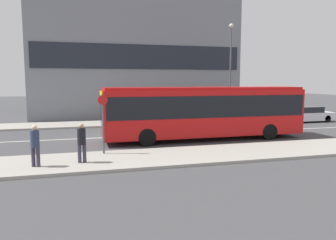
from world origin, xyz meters
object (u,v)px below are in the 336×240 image
(parked_car_0, at_px, (248,116))
(parked_car_1, at_px, (307,115))
(bus_stop_sign, at_px, (103,119))
(street_lamp, at_px, (230,63))
(pedestrian_near_stop, at_px, (35,143))
(city_bus, at_px, (204,109))
(pedestrian_down_pavement, at_px, (82,140))

(parked_car_0, distance_m, parked_car_1, 5.66)
(bus_stop_sign, relative_size, street_lamp, 0.34)
(parked_car_0, xyz_separation_m, parked_car_1, (5.66, 0.02, -0.02))
(parked_car_1, distance_m, pedestrian_near_stop, 23.00)
(pedestrian_near_stop, distance_m, bus_stop_sign, 3.30)
(bus_stop_sign, xyz_separation_m, street_lamp, (11.31, 10.21, 3.22))
(city_bus, bearing_deg, pedestrian_down_pavement, -142.90)
(parked_car_0, xyz_separation_m, pedestrian_down_pavement, (-13.14, -10.04, 0.42))
(city_bus, height_order, bus_stop_sign, city_bus)
(pedestrian_down_pavement, bearing_deg, street_lamp, 36.39)
(pedestrian_near_stop, bearing_deg, parked_car_1, -132.81)
(city_bus, relative_size, parked_car_0, 2.65)
(parked_car_0, relative_size, street_lamp, 0.56)
(street_lamp, bearing_deg, pedestrian_down_pavement, -136.47)
(pedestrian_down_pavement, distance_m, street_lamp, 17.41)
(city_bus, bearing_deg, parked_car_0, 48.31)
(pedestrian_near_stop, bearing_deg, city_bus, -131.87)
(pedestrian_down_pavement, height_order, street_lamp, street_lamp)
(street_lamp, bearing_deg, parked_car_1, -14.00)
(pedestrian_down_pavement, bearing_deg, pedestrian_near_stop, 179.24)
(city_bus, distance_m, parked_car_0, 8.32)
(city_bus, height_order, parked_car_1, city_bus)
(parked_car_1, relative_size, street_lamp, 0.55)
(pedestrian_near_stop, xyz_separation_m, street_lamp, (14.07, 11.88, 3.89))
(bus_stop_sign, bearing_deg, city_bus, 25.68)
(pedestrian_near_stop, distance_m, pedestrian_down_pavement, 1.78)
(parked_car_1, height_order, bus_stop_sign, bus_stop_sign)
(pedestrian_near_stop, height_order, street_lamp, street_lamp)
(city_bus, xyz_separation_m, pedestrian_down_pavement, (-7.12, -4.42, -0.75))
(parked_car_0, relative_size, pedestrian_down_pavement, 2.77)
(parked_car_1, bearing_deg, street_lamp, 166.00)
(street_lamp, bearing_deg, city_bus, -125.50)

